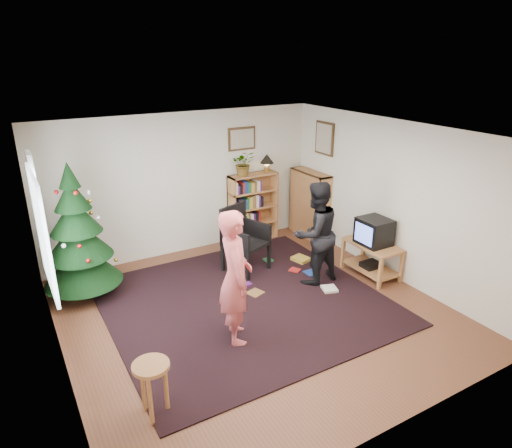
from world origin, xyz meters
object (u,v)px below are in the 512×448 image
table_lamp (267,160)px  tv_stand (372,256)px  bookshelf_back (253,206)px  christmas_tree (79,242)px  potted_plant (243,163)px  armchair (242,235)px  bookshelf_right (310,204)px  picture_right (325,138)px  person_by_chair (316,234)px  picture_back (242,139)px  person_standing (235,277)px  stool (152,376)px  crt_tv (374,231)px

table_lamp → tv_stand: bearing=-75.0°
bookshelf_back → christmas_tree: bearing=-169.2°
bookshelf_back → table_lamp: 0.92m
bookshelf_back → potted_plant: 0.89m
bookshelf_back → armchair: bearing=-127.7°
bookshelf_right → potted_plant: potted_plant is taller
picture_right → person_by_chair: 2.18m
picture_back → picture_right: picture_right is taller
picture_right → christmas_tree: picture_right is taller
bookshelf_back → person_standing: (-1.82, -2.75, 0.20)m
christmas_tree → stool: size_ratio=3.33×
armchair → person_by_chair: 1.26m
person_standing → potted_plant: bearing=-12.9°
crt_tv → stool: size_ratio=0.79×
picture_right → christmas_tree: bearing=-179.5°
bookshelf_back → picture_right: bearing=-26.8°
bookshelf_right → person_by_chair: person_by_chair is taller
picture_back → person_by_chair: 2.43m
stool → person_by_chair: bearing=25.8°
tv_stand → potted_plant: (-1.11, 2.29, 1.20)m
stool → person_standing: (1.33, 0.76, 0.39)m
christmas_tree → table_lamp: christmas_tree is taller
tv_stand → bookshelf_back: bearing=111.7°
armchair → christmas_tree: bearing=150.1°
bookshelf_back → crt_tv: 2.46m
bookshelf_back → crt_tv: bookshelf_back is taller
potted_plant → picture_right: bearing=-23.3°
crt_tv → christmas_tree: bearing=158.3°
stool → person_by_chair: size_ratio=0.37×
bookshelf_right → christmas_tree: bearing=92.9°
picture_right → crt_tv: 2.09m
armchair → potted_plant: 1.50m
bookshelf_back → potted_plant: potted_plant is taller
person_standing → person_by_chair: 1.92m
crt_tv → bookshelf_back: bearing=111.7°
potted_plant → christmas_tree: bearing=-168.5°
tv_stand → table_lamp: table_lamp is taller
bookshelf_back → tv_stand: (0.91, -2.29, -0.34)m
christmas_tree → armchair: size_ratio=1.86×
picture_back → person_standing: bearing=-119.9°
person_standing → person_by_chair: person_standing is taller
armchair → stool: 3.43m
tv_stand → person_by_chair: 1.11m
picture_back → picture_right: size_ratio=0.92×
tv_stand → table_lamp: (-0.61, 2.29, 1.21)m
person_by_chair → potted_plant: potted_plant is taller
person_standing → potted_plant: 3.26m
christmas_tree → crt_tv: christmas_tree is taller
tv_stand → christmas_tree: bearing=158.3°
person_standing → crt_tv: bearing=-62.8°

